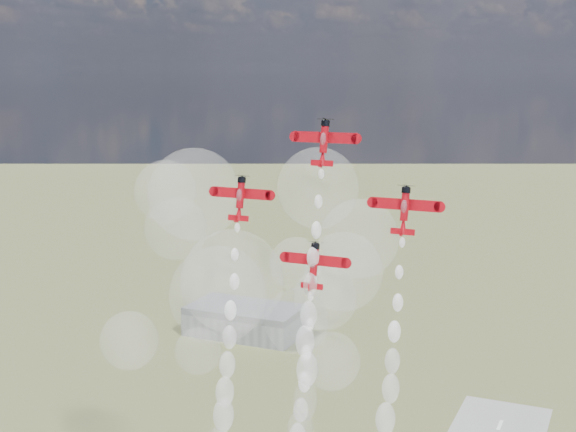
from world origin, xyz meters
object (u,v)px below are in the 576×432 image
(plane_lead, at_px, (324,142))
(plane_left, at_px, (240,198))
(plane_slot, at_px, (314,264))
(hangar, at_px, (245,320))
(plane_right, at_px, (405,209))

(plane_lead, height_order, plane_left, plane_lead)
(plane_slot, bearing_deg, plane_left, 171.84)
(hangar, relative_size, plane_left, 4.25)
(plane_left, distance_m, plane_slot, 19.04)
(plane_left, bearing_deg, plane_right, 0.00)
(hangar, height_order, plane_left, plane_left)
(plane_left, bearing_deg, plane_lead, 8.16)
(hangar, bearing_deg, plane_right, -56.02)
(plane_lead, xyz_separation_m, plane_left, (-15.60, -2.24, -10.69))
(hangar, xyz_separation_m, plane_left, (88.58, -177.74, 87.58))
(plane_left, relative_size, plane_slot, 1.00)
(plane_slot, bearing_deg, plane_right, 8.16)
(hangar, distance_m, plane_lead, 226.52)
(plane_left, xyz_separation_m, plane_slot, (15.60, -2.24, -10.69))
(plane_lead, height_order, plane_slot, plane_lead)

